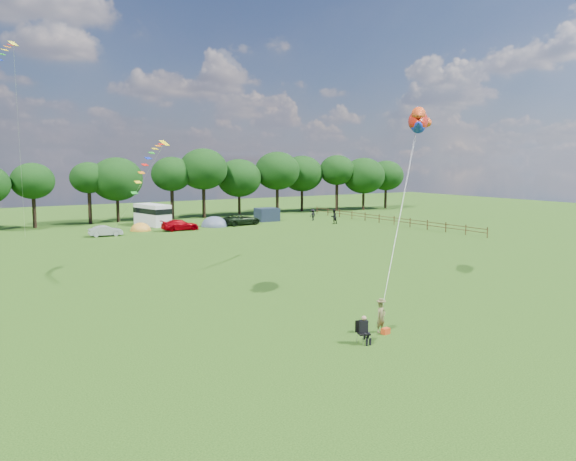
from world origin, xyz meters
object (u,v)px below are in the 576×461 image
car_b (106,231)px  tent_greyblue (214,226)px  car_d (241,219)px  camp_chair (363,327)px  kite_flyer (381,317)px  walker_b (313,215)px  campervan_c (152,214)px  walker_a (334,217)px  tent_orange (141,231)px  fish_kite (418,121)px  car_c (180,225)px

car_b → tent_greyblue: size_ratio=0.90×
car_b → tent_greyblue: tent_greyblue is taller
car_d → camp_chair: size_ratio=4.01×
tent_greyblue → kite_flyer: 47.47m
car_d → walker_b: 11.19m
walker_b → campervan_c: bearing=-28.9°
camp_chair → walker_a: 49.90m
car_b → camp_chair: (0.89, -44.42, 0.19)m
kite_flyer → walker_a: bearing=47.0°
car_d → tent_orange: car_d is taller
walker_a → walker_b: size_ratio=1.20×
campervan_c → camp_chair: size_ratio=4.60×
car_b → campervan_c: campervan_c is taller
camp_chair → tent_greyblue: bearing=95.6°
car_d → tent_greyblue: bearing=77.8°
camp_chair → fish_kite: fish_kite is taller
car_c → car_b: bearing=95.4°
car_d → car_c: bearing=92.7°
car_b → camp_chair: camp_chair is taller
campervan_c → fish_kite: bearing=171.6°
car_d → tent_orange: bearing=80.3°
campervan_c → walker_a: campervan_c is taller
kite_flyer → walker_a: size_ratio=0.80×
campervan_c → fish_kite: 46.09m
camp_chair → fish_kite: (10.01, 6.97, 10.22)m
campervan_c → walker_b: (21.44, -5.89, -0.69)m
car_d → camp_chair: 49.54m
tent_orange → walker_a: 25.28m
tent_orange → kite_flyer: 46.50m
camp_chair → kite_flyer: bearing=46.5°
car_c → walker_a: 20.67m
campervan_c → tent_greyblue: 8.43m
car_b → tent_greyblue: (14.44, 2.41, -0.58)m
car_d → tent_greyblue: 3.83m
campervan_c → tent_greyblue: campervan_c is taller
tent_orange → camp_chair: 47.46m
car_c → walker_b: walker_b is taller
campervan_c → tent_orange: (-3.04, -4.68, -1.49)m
fish_kite → walker_a: 39.98m
tent_orange → fish_kite: fish_kite is taller
car_d → walker_a: (11.16, -5.43, 0.25)m
car_b → tent_orange: bearing=-54.7°
tent_orange → tent_greyblue: tent_greyblue is taller
fish_kite → walker_a: (18.45, 34.02, -10.04)m
car_c → camp_chair: (-8.19, -45.03, 0.13)m
car_b → car_d: bearing=-78.8°
campervan_c → kite_flyer: (-5.21, -51.13, -0.73)m
car_d → kite_flyer: kite_flyer is taller
car_b → fish_kite: (10.90, -37.45, 10.41)m
car_d → fish_kite: 41.43m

